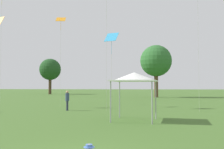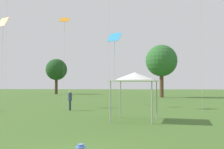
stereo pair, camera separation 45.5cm
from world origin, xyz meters
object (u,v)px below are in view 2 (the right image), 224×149
(kite_5, at_px, (114,38))
(distant_tree_2, at_px, (56,70))
(kite_3, at_px, (64,22))
(canopy_tent, at_px, (135,77))
(kite_1, at_px, (3,24))
(distant_tree_1, at_px, (161,61))
(person_standing_0, at_px, (70,99))

(kite_5, distance_m, distant_tree_2, 45.05)
(kite_3, distance_m, kite_5, 6.33)
(canopy_tent, distance_m, kite_1, 17.71)
(canopy_tent, relative_size, kite_1, 0.33)
(canopy_tent, distance_m, distant_tree_1, 33.84)
(kite_1, bearing_deg, distant_tree_1, 121.32)
(kite_3, relative_size, distant_tree_2, 1.05)
(kite_5, distance_m, distant_tree_1, 25.12)
(person_standing_0, xyz_separation_m, distant_tree_1, (9.32, 27.32, 5.80))
(canopy_tent, bearing_deg, kite_1, 148.31)
(person_standing_0, xyz_separation_m, kite_5, (3.62, 2.86, 5.84))
(person_standing_0, distance_m, kite_1, 11.44)
(canopy_tent, relative_size, distant_tree_2, 0.34)
(kite_3, bearing_deg, person_standing_0, -29.13)
(distant_tree_1, height_order, distant_tree_2, distant_tree_1)
(canopy_tent, height_order, distant_tree_1, distant_tree_1)
(person_standing_0, distance_m, kite_5, 7.44)
(kite_3, distance_m, distant_tree_2, 41.30)
(kite_1, bearing_deg, person_standing_0, 48.42)
(kite_1, height_order, distant_tree_2, kite_1)
(person_standing_0, distance_m, canopy_tent, 8.78)
(kite_1, xyz_separation_m, distant_tree_1, (17.44, 24.66, -1.79))
(person_standing_0, height_order, distant_tree_1, distant_tree_1)
(kite_1, relative_size, distant_tree_1, 0.95)
(kite_3, relative_size, kite_5, 1.29)
(kite_5, bearing_deg, distant_tree_1, 140.75)
(kite_1, height_order, kite_5, kite_1)
(person_standing_0, xyz_separation_m, canopy_tent, (6.08, -6.10, 1.68))
(person_standing_0, bearing_deg, kite_5, -2.87)
(kite_3, xyz_separation_m, distant_tree_1, (11.39, 22.82, -2.25))
(canopy_tent, xyz_separation_m, kite_1, (-14.21, 8.77, 5.91))
(kite_1, distance_m, distant_tree_2, 41.28)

